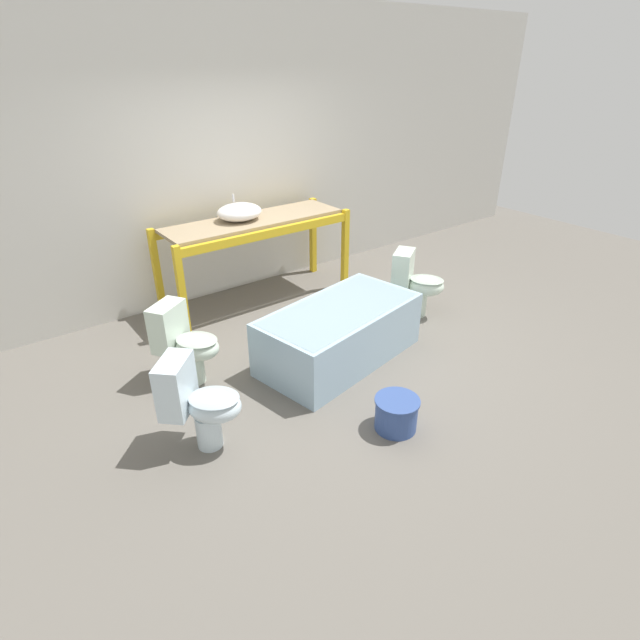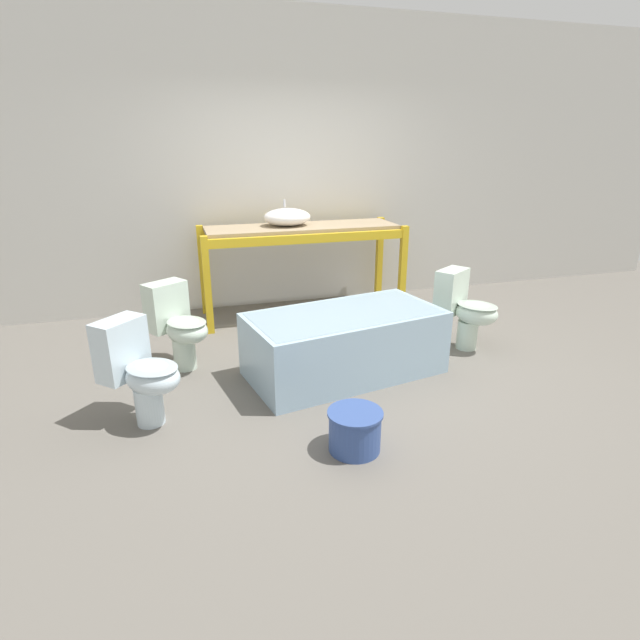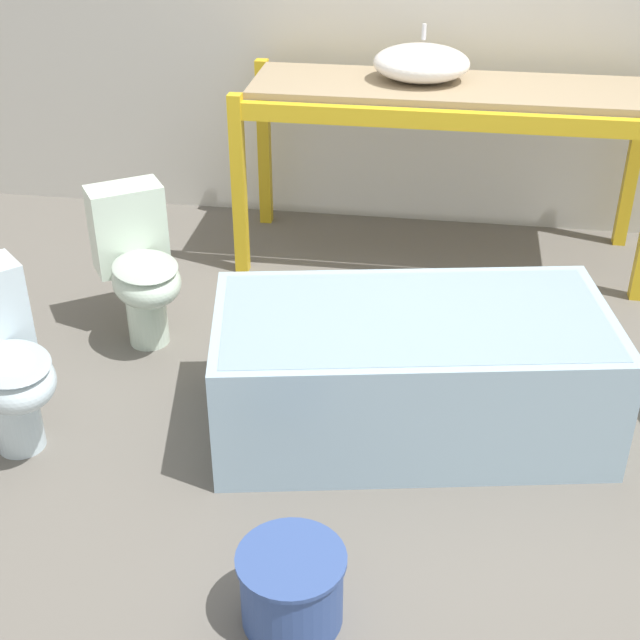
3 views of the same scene
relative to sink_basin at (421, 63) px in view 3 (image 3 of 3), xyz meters
The scene contains 7 objects.
ground_plane 1.80m from the sink_basin, 85.46° to the right, with size 12.00×12.00×0.00m, color #666059.
shelving_rack 0.28m from the sink_basin, 17.44° to the right, with size 2.19×0.73×0.99m.
sink_basin is the anchor object (origin of this frame).
bathtub_main 1.83m from the sink_basin, 86.86° to the right, with size 1.70×1.08×0.54m.
toilet_far 2.58m from the sink_basin, 126.95° to the right, with size 0.63×0.62×0.73m.
toilet_extra 1.80m from the sink_basin, 137.13° to the right, with size 0.58×0.65×0.73m.
bucket_white 2.89m from the sink_basin, 94.46° to the right, with size 0.35×0.35×0.27m.
Camera 3 is at (0.06, -3.24, 2.32)m, focal length 50.00 mm.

